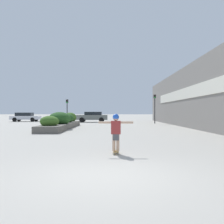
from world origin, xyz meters
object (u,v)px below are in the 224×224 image
(traffic_light_right, at_px, (155,104))
(traffic_light_left, at_px, (67,107))
(car_leftmost, at_px, (203,117))
(car_center_right, at_px, (25,117))
(skateboard, at_px, (116,152))
(skateboarder, at_px, (116,129))
(car_center_left, at_px, (92,117))

(traffic_light_right, bearing_deg, traffic_light_left, -178.22)
(car_leftmost, relative_size, traffic_light_left, 1.50)
(car_leftmost, distance_m, car_center_right, 27.71)
(skateboard, xyz_separation_m, traffic_light_right, (5.43, 23.47, 2.47))
(skateboard, bearing_deg, car_leftmost, 66.05)
(car_leftmost, relative_size, traffic_light_right, 1.24)
(skateboarder, height_order, car_center_left, car_center_left)
(skateboard, height_order, car_center_right, car_center_right)
(skateboard, bearing_deg, car_center_left, 97.60)
(car_leftmost, distance_m, traffic_light_left, 20.96)
(traffic_light_left, relative_size, traffic_light_right, 0.83)
(traffic_light_left, bearing_deg, skateboard, -75.64)
(skateboarder, bearing_deg, car_center_left, 97.60)
(car_center_right, relative_size, traffic_light_left, 1.43)
(car_center_left, xyz_separation_m, traffic_light_right, (8.43, -4.05, 1.72))
(car_leftmost, xyz_separation_m, car_center_left, (-16.99, -2.04, 0.04))
(car_leftmost, xyz_separation_m, traffic_light_left, (-19.90, -6.44, 1.36))
(traffic_light_right, bearing_deg, car_center_right, 160.92)
(skateboard, distance_m, car_center_right, 33.08)
(skateboard, distance_m, traffic_light_right, 24.22)
(car_center_left, distance_m, traffic_light_left, 5.44)
(traffic_light_left, bearing_deg, car_center_left, 56.52)
(skateboard, bearing_deg, traffic_light_right, 78.34)
(car_center_right, bearing_deg, traffic_light_left, 48.21)
(car_center_right, relative_size, traffic_light_right, 1.18)
(skateboard, relative_size, car_leftmost, 0.12)
(car_center_right, height_order, traffic_light_right, traffic_light_right)
(skateboard, bearing_deg, skateboarder, 86.00)
(skateboarder, height_order, traffic_light_left, traffic_light_left)
(car_leftmost, distance_m, car_center_left, 17.11)
(car_center_left, relative_size, traffic_light_left, 1.44)
(car_leftmost, xyz_separation_m, car_center_right, (-27.70, 0.54, -0.03))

